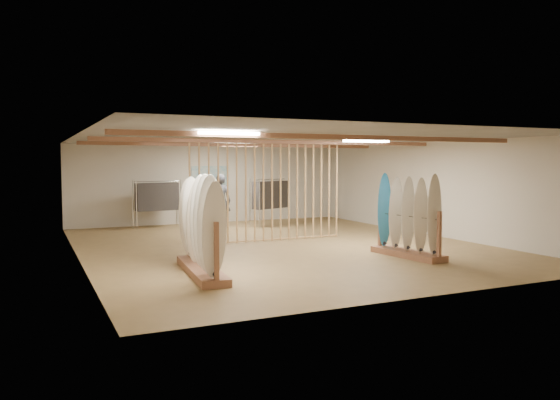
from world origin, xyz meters
name	(u,v)px	position (x,y,z in m)	size (l,w,h in m)	color
floor	(280,245)	(0.00, 0.00, 0.00)	(12.00, 12.00, 0.00)	olive
ceiling	(280,139)	(0.00, 0.00, 2.80)	(12.00, 12.00, 0.00)	gray
wall_back	(210,184)	(0.00, 6.00, 1.40)	(12.00, 12.00, 0.00)	beige
wall_front	(435,211)	(0.00, -6.00, 1.40)	(12.00, 12.00, 0.00)	beige
wall_left	(77,198)	(-5.00, 0.00, 1.40)	(12.00, 12.00, 0.00)	beige
wall_right	(431,188)	(5.00, 0.00, 1.40)	(12.00, 12.00, 0.00)	beige
ceiling_slats	(280,142)	(0.00, 0.00, 2.72)	(9.50, 6.12, 0.10)	#8E5B40
light_panels	(280,141)	(0.00, 0.00, 2.74)	(1.20, 0.35, 0.06)	white
bamboo_partition	(268,191)	(0.00, 0.80, 1.40)	(4.45, 0.05, 2.78)	tan
poster	(210,178)	(0.00, 5.98, 1.60)	(1.40, 0.03, 0.90)	teal
rack_left	(201,240)	(-2.94, -2.66, 0.67)	(0.78, 2.81, 1.94)	#8E5B40
rack_right	(408,229)	(1.96, -2.81, 0.64)	(0.75, 2.03, 1.89)	#8E5B40
clothing_rack_a	(157,197)	(-2.12, 5.11, 1.05)	(1.50, 0.53, 1.61)	silver
clothing_rack_b	(270,195)	(1.56, 4.17, 1.07)	(1.46, 0.94, 1.65)	silver
shopper_a	(221,197)	(-0.18, 4.29, 1.02)	(0.74, 0.50, 2.04)	#2B2D33
shopper_b	(212,199)	(-0.32, 4.82, 0.94)	(0.90, 0.71, 1.88)	#312A26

